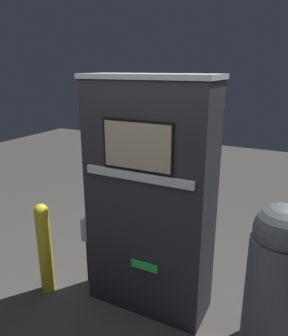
{
  "coord_description": "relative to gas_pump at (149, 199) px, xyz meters",
  "views": [
    {
      "loc": [
        1.16,
        -2.14,
        2.14
      ],
      "look_at": [
        0.0,
        0.11,
        1.36
      ],
      "focal_mm": 35.0,
      "sensor_mm": 36.0,
      "label": 1
    }
  ],
  "objects": [
    {
      "name": "ground_plane",
      "position": [
        0.0,
        -0.22,
        -1.05
      ],
      "size": [
        14.0,
        14.0,
        0.0
      ],
      "primitive_type": "plane",
      "color": "#423F3D"
    },
    {
      "name": "gas_pump",
      "position": [
        0.0,
        0.0,
        0.0
      ],
      "size": [
        1.18,
        0.47,
        2.09
      ],
      "color": "#28282D",
      "rests_on": "ground_plane"
    },
    {
      "name": "safety_bollard",
      "position": [
        -0.97,
        -0.32,
        -0.56
      ],
      "size": [
        0.13,
        0.13,
        0.93
      ],
      "color": "yellow",
      "rests_on": "ground_plane"
    },
    {
      "name": "trash_bin",
      "position": [
        1.08,
        -0.04,
        -0.42
      ],
      "size": [
        0.43,
        0.43,
        1.22
      ],
      "color": "#51565B",
      "rests_on": "ground_plane"
    }
  ]
}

